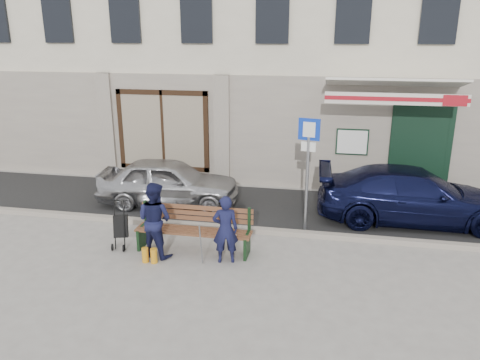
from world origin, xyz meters
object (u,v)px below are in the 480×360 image
(parking_sign, at_px, (308,157))
(stroller, at_px, (121,227))
(man, at_px, (225,229))
(car_silver, at_px, (169,182))
(woman, at_px, (155,220))
(bench, at_px, (191,230))
(car_navy, at_px, (413,196))

(parking_sign, xyz_separation_m, stroller, (-3.74, -1.66, -1.27))
(man, bearing_deg, car_silver, -66.96)
(car_silver, bearing_deg, parking_sign, -110.47)
(parking_sign, xyz_separation_m, woman, (-2.89, -1.87, -0.95))
(car_silver, relative_size, woman, 2.36)
(parking_sign, relative_size, bench, 1.08)
(parking_sign, height_order, man, parking_sign)
(bench, height_order, woman, woman)
(bench, distance_m, stroller, 1.51)
(man, height_order, woman, woman)
(woman, bearing_deg, man, -163.02)
(man, xyz_separation_m, stroller, (-2.30, 0.22, -0.24))
(car_navy, bearing_deg, parking_sign, 110.24)
(woman, bearing_deg, bench, -135.96)
(woman, distance_m, stroller, 0.93)
(car_silver, xyz_separation_m, woman, (0.73, -2.86, 0.15))
(man, distance_m, stroller, 2.32)
(man, relative_size, stroller, 1.37)
(parking_sign, distance_m, bench, 3.00)
(car_navy, bearing_deg, stroller, 111.24)
(car_silver, relative_size, parking_sign, 1.41)
(bench, bearing_deg, parking_sign, 34.62)
(bench, bearing_deg, woman, -153.76)
(bench, xyz_separation_m, woman, (-0.65, -0.32, 0.31))
(car_silver, distance_m, parking_sign, 3.91)
(bench, xyz_separation_m, man, (0.80, -0.34, 0.23))
(car_navy, height_order, man, man)
(man, bearing_deg, car_navy, -157.45)
(car_navy, distance_m, bench, 5.35)
(parking_sign, bearing_deg, stroller, -143.99)
(car_navy, bearing_deg, man, 124.51)
(woman, bearing_deg, car_navy, -133.95)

